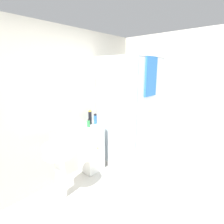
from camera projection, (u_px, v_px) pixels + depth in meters
name	position (u px, v px, depth m)	size (l,w,h in m)	color
wall_back	(61.00, 108.00, 2.81)	(6.40, 0.06, 2.50)	silver
wall_right	(204.00, 106.00, 2.96)	(0.06, 6.40, 2.50)	silver
shower_enclosure	(130.00, 136.00, 3.45)	(0.91, 0.94, 2.08)	white
vanity_cabinet	(92.00, 148.00, 3.22)	(0.38, 0.34, 0.89)	silver
sink	(59.00, 158.00, 2.46)	(0.43, 0.43, 0.97)	white
soap_dispenser	(88.00, 124.00, 2.98)	(0.05, 0.06, 0.14)	green
shampoo_bottle_tall_black	(90.00, 117.00, 3.12)	(0.06, 0.06, 0.26)	black
shampoo_bottle_blue	(95.00, 119.00, 3.15)	(0.06, 0.06, 0.18)	#2D66A3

